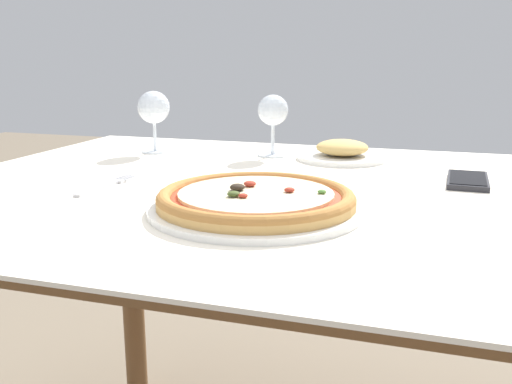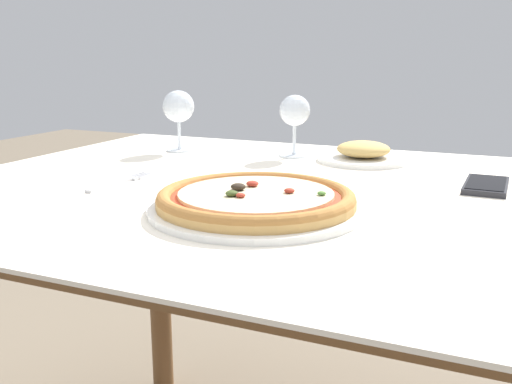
{
  "view_description": "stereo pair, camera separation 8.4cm",
  "coord_description": "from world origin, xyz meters",
  "px_view_note": "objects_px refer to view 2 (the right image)",
  "views": [
    {
      "loc": [
        0.23,
        -0.94,
        0.97
      ],
      "look_at": [
        -0.01,
        -0.16,
        0.77
      ],
      "focal_mm": 40.0,
      "sensor_mm": 36.0,
      "label": 1
    },
    {
      "loc": [
        0.31,
        -0.91,
        0.97
      ],
      "look_at": [
        -0.01,
        -0.16,
        0.77
      ],
      "focal_mm": 40.0,
      "sensor_mm": 36.0,
      "label": 2
    }
  ],
  "objects_px": {
    "pizza_plate": "(256,200)",
    "fork": "(122,181)",
    "wine_glass_far_right": "(295,113)",
    "wine_glass_far_left": "(178,108)",
    "side_plate": "(363,154)",
    "cell_phone": "(486,185)",
    "dining_table": "(300,237)"
  },
  "relations": [
    {
      "from": "pizza_plate",
      "to": "wine_glass_far_right",
      "type": "height_order",
      "value": "wine_glass_far_right"
    },
    {
      "from": "dining_table",
      "to": "side_plate",
      "type": "xyz_separation_m",
      "value": [
        0.04,
        0.3,
        0.1
      ]
    },
    {
      "from": "fork",
      "to": "wine_glass_far_right",
      "type": "xyz_separation_m",
      "value": [
        0.19,
        0.39,
        0.1
      ]
    },
    {
      "from": "dining_table",
      "to": "cell_phone",
      "type": "xyz_separation_m",
      "value": [
        0.3,
        0.14,
        0.09
      ]
    },
    {
      "from": "wine_glass_far_right",
      "to": "cell_phone",
      "type": "distance_m",
      "value": 0.46
    },
    {
      "from": "pizza_plate",
      "to": "side_plate",
      "type": "relative_size",
      "value": 1.62
    },
    {
      "from": "wine_glass_far_left",
      "to": "cell_phone",
      "type": "relative_size",
      "value": 0.99
    },
    {
      "from": "fork",
      "to": "wine_glass_far_right",
      "type": "distance_m",
      "value": 0.44
    },
    {
      "from": "wine_glass_far_right",
      "to": "side_plate",
      "type": "distance_m",
      "value": 0.18
    },
    {
      "from": "fork",
      "to": "cell_phone",
      "type": "distance_m",
      "value": 0.65
    },
    {
      "from": "pizza_plate",
      "to": "cell_phone",
      "type": "distance_m",
      "value": 0.43
    },
    {
      "from": "wine_glass_far_right",
      "to": "pizza_plate",
      "type": "bearing_deg",
      "value": -77.1
    },
    {
      "from": "wine_glass_far_right",
      "to": "side_plate",
      "type": "height_order",
      "value": "wine_glass_far_right"
    },
    {
      "from": "wine_glass_far_right",
      "to": "wine_glass_far_left",
      "type": "bearing_deg",
      "value": -172.25
    },
    {
      "from": "wine_glass_far_left",
      "to": "wine_glass_far_right",
      "type": "relative_size",
      "value": 1.04
    },
    {
      "from": "pizza_plate",
      "to": "wine_glass_far_right",
      "type": "distance_m",
      "value": 0.49
    },
    {
      "from": "dining_table",
      "to": "wine_glass_far_left",
      "type": "relative_size",
      "value": 9.08
    },
    {
      "from": "pizza_plate",
      "to": "fork",
      "type": "bearing_deg",
      "value": 164.7
    },
    {
      "from": "wine_glass_far_right",
      "to": "cell_phone",
      "type": "relative_size",
      "value": 0.96
    },
    {
      "from": "wine_glass_far_left",
      "to": "cell_phone",
      "type": "distance_m",
      "value": 0.72
    },
    {
      "from": "cell_phone",
      "to": "side_plate",
      "type": "relative_size",
      "value": 0.74
    },
    {
      "from": "side_plate",
      "to": "fork",
      "type": "bearing_deg",
      "value": -132.52
    },
    {
      "from": "wine_glass_far_left",
      "to": "cell_phone",
      "type": "bearing_deg",
      "value": -10.55
    },
    {
      "from": "dining_table",
      "to": "cell_phone",
      "type": "height_order",
      "value": "cell_phone"
    },
    {
      "from": "dining_table",
      "to": "fork",
      "type": "distance_m",
      "value": 0.34
    },
    {
      "from": "wine_glass_far_left",
      "to": "side_plate",
      "type": "distance_m",
      "value": 0.45
    },
    {
      "from": "pizza_plate",
      "to": "cell_phone",
      "type": "xyz_separation_m",
      "value": [
        0.31,
        0.3,
        -0.01
      ]
    },
    {
      "from": "pizza_plate",
      "to": "fork",
      "type": "height_order",
      "value": "pizza_plate"
    },
    {
      "from": "wine_glass_far_right",
      "to": "cell_phone",
      "type": "xyz_separation_m",
      "value": [
        0.42,
        -0.17,
        -0.09
      ]
    },
    {
      "from": "wine_glass_far_right",
      "to": "cell_phone",
      "type": "bearing_deg",
      "value": -21.96
    },
    {
      "from": "wine_glass_far_right",
      "to": "fork",
      "type": "bearing_deg",
      "value": -116.73
    },
    {
      "from": "dining_table",
      "to": "wine_glass_far_right",
      "type": "distance_m",
      "value": 0.38
    }
  ]
}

